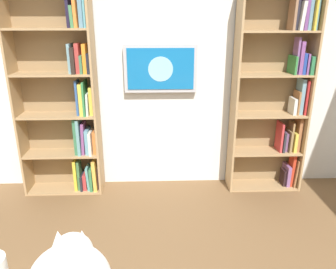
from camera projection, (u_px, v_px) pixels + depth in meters
name	position (u px, v px, depth m)	size (l,w,h in m)	color
wall_back	(164.00, 65.00, 3.48)	(4.52, 0.06, 2.70)	silver
bookshelf_left	(279.00, 91.00, 3.45)	(0.79, 0.28, 2.13)	tan
bookshelf_right	(67.00, 99.00, 3.39)	(0.82, 0.28, 2.16)	tan
wall_mounted_tv	(161.00, 69.00, 3.40)	(0.76, 0.07, 0.49)	#B7B7BC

